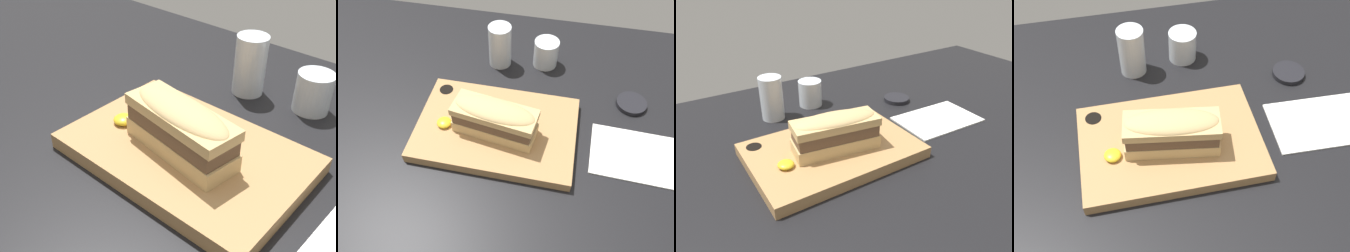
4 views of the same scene
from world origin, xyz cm
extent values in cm
cube|color=black|center=(0.00, 0.00, 1.00)|extent=(198.46, 107.18, 2.00)
cube|color=tan|center=(2.51, 4.98, 3.31)|extent=(36.92, 24.50, 2.61)
cylinder|color=black|center=(-12.52, 13.80, 4.03)|extent=(3.43, 3.43, 1.31)
cube|color=tan|center=(2.60, 3.47, 6.08)|extent=(19.43, 9.53, 2.92)
cube|color=brown|center=(2.60, 3.47, 8.85)|extent=(18.65, 9.15, 2.63)
cube|color=tan|center=(2.60, 3.47, 11.04)|extent=(19.43, 9.53, 1.75)
ellipsoid|color=tan|center=(2.60, 3.47, 11.77)|extent=(19.04, 9.34, 2.63)
ellipsoid|color=gold|center=(-9.44, 2.92, 5.29)|extent=(3.40, 3.40, 1.36)
cylinder|color=silver|center=(-1.92, 29.58, 7.94)|extent=(6.18, 6.18, 11.88)
cylinder|color=silver|center=(-1.92, 29.58, 4.87)|extent=(5.44, 5.44, 5.35)
cylinder|color=silver|center=(10.59, 31.71, 5.78)|extent=(6.75, 6.75, 7.57)
cylinder|color=black|center=(10.59, 31.71, 5.38)|extent=(6.07, 6.07, 6.36)
camera|label=1|loc=(35.09, -35.80, 44.78)|focal=45.00mm
camera|label=2|loc=(14.20, -40.50, 64.78)|focal=35.00mm
camera|label=3|loc=(-27.93, -48.90, 44.13)|focal=35.00mm
camera|label=4|loc=(-5.82, -46.36, 72.96)|focal=45.00mm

